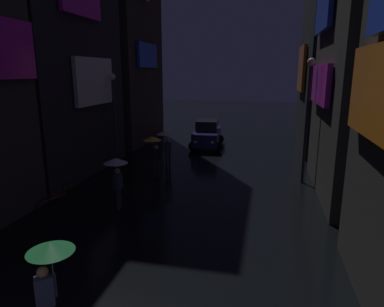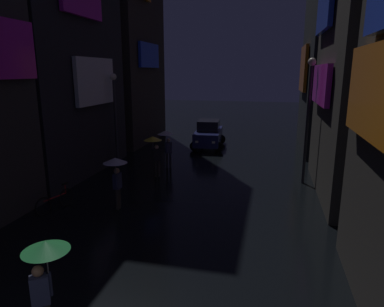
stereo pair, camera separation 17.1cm
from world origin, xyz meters
name	(u,v)px [view 1 (the left image)]	position (x,y,z in m)	size (l,w,h in m)	color
building_left_mid	(50,40)	(-7.48, 12.92, 6.74)	(4.25, 7.83, 13.49)	#232328
pedestrian_midstreet_centre_clear	(116,169)	(-2.26, 8.58, 1.67)	(0.90, 0.90, 2.12)	#38332D
pedestrian_foreground_right_clear	(166,139)	(-2.17, 14.75, 1.67)	(0.90, 0.90, 2.12)	#2D2D38
pedestrian_near_crossing_yellow	(154,145)	(-2.27, 12.99, 1.67)	(0.90, 0.90, 2.12)	#38332D
pedestrian_midstreet_left_green	(49,265)	(-0.74, 2.23, 1.67)	(0.90, 0.90, 2.12)	#38332D
bicycle_parked_at_storefront	(55,201)	(-4.60, 8.04, 0.39)	(0.51, 1.78, 0.96)	black
car_distant	(207,134)	(-0.91, 20.67, 0.93)	(2.46, 4.25, 1.92)	navy
streetlamp_left_far	(114,109)	(-5.00, 14.46, 3.25)	(0.36, 0.36, 5.15)	#2D2D33
streetlamp_right_far	(308,108)	(5.00, 13.71, 3.63)	(0.36, 0.36, 5.85)	#2D2D33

